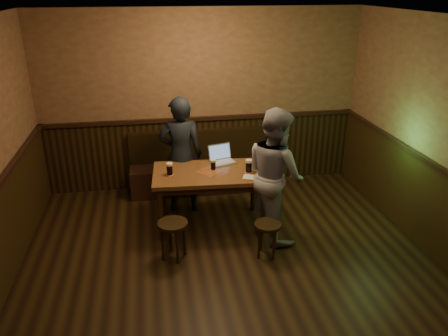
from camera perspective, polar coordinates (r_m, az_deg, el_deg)
name	(u,v)px	position (r m, az deg, el deg)	size (l,w,h in m)	color
room	(237,188)	(4.41, 1.67, -2.69)	(5.04, 6.04, 2.84)	black
bench	(200,171)	(7.04, -3.16, -0.44)	(2.20, 0.50, 0.95)	black
pub_table	(210,179)	(5.85, -1.89, -1.40)	(1.55, 0.95, 0.80)	#552D18
stool_left	(173,230)	(5.30, -6.68, -7.99)	(0.44, 0.44, 0.49)	black
stool_right	(268,230)	(5.36, 5.72, -8.06)	(0.43, 0.43, 0.44)	black
pint_left	(170,169)	(5.71, -7.12, -0.14)	(0.11, 0.11, 0.17)	#B41A16
pint_mid	(213,165)	(5.83, -1.42, 0.43)	(0.09, 0.09, 0.14)	#B41A16
pint_right	(249,166)	(5.76, 3.25, 0.28)	(0.11, 0.11, 0.18)	#B41A16
laptop	(221,158)	(6.10, -0.33, 1.37)	(0.39, 0.35, 0.24)	silver
menu	(252,177)	(5.64, 3.63, -1.20)	(0.22, 0.15, 0.00)	silver
person_suit	(181,155)	(6.23, -5.65, 1.67)	(0.62, 0.41, 1.71)	black
person_grey	(275,174)	(5.58, 6.68, -0.83)	(0.84, 0.66, 1.74)	gray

